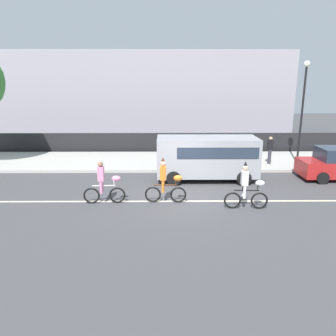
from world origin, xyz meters
TOP-DOWN VIEW (x-y plane):
  - ground_plane at (0.00, 0.00)m, footprint 80.00×80.00m
  - road_centre_line at (0.00, -0.50)m, footprint 36.00×0.14m
  - sidewalk_curb at (0.00, 6.50)m, footprint 60.00×5.00m
  - fence_line at (0.00, 9.40)m, footprint 40.00×0.08m
  - building_backdrop at (-3.94, 18.00)m, footprint 28.00×8.00m
  - parade_cyclist_pink at (-3.15, -0.69)m, footprint 1.72×0.50m
  - parade_cyclist_orange at (-0.64, -0.61)m, footprint 1.72×0.50m
  - parade_cyclist_zebra at (2.52, -1.33)m, footprint 1.72×0.50m
  - parked_van_grey at (1.51, 2.70)m, footprint 5.00×2.22m
  - street_lamp_post at (7.24, 5.60)m, footprint 0.36×0.36m
  - pedestrian_onlooker at (5.51, 5.43)m, footprint 0.32×0.20m

SIDE VIEW (x-z plane):
  - ground_plane at x=0.00m, z-range 0.00..0.00m
  - road_centre_line at x=0.00m, z-range 0.00..0.01m
  - sidewalk_curb at x=0.00m, z-range 0.00..0.15m
  - fence_line at x=0.00m, z-range 0.00..1.40m
  - parade_cyclist_pink at x=-3.15m, z-range -0.12..1.80m
  - parade_cyclist_orange at x=-0.64m, z-range -0.12..1.80m
  - parade_cyclist_zebra at x=2.52m, z-range -0.12..1.80m
  - pedestrian_onlooker at x=5.51m, z-range 0.20..1.82m
  - parked_van_grey at x=1.51m, z-range 0.19..2.37m
  - building_backdrop at x=-3.94m, z-range 0.00..7.40m
  - street_lamp_post at x=7.24m, z-range 1.06..6.92m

